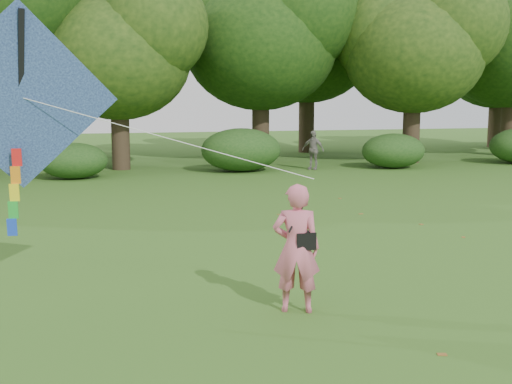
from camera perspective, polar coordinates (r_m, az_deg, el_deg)
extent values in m
plane|color=#265114|center=(10.25, 5.90, -9.81)|extent=(100.00, 100.00, 0.00)
imported|color=#CE6177|center=(9.60, 3.60, -5.01)|extent=(0.82, 0.67, 1.94)
imported|color=gray|center=(28.70, 5.08, 3.74)|extent=(1.05, 0.99, 1.74)
cube|color=black|center=(9.59, 4.35, -4.32)|extent=(0.30, 0.20, 0.26)
cylinder|color=black|center=(9.46, 3.71, -2.16)|extent=(0.33, 0.14, 0.47)
cube|color=#2647A5|center=(9.98, -20.19, 7.91)|extent=(2.76, 0.58, 2.72)
cube|color=black|center=(10.01, -20.18, 7.91)|extent=(0.29, 0.76, 2.45)
cylinder|color=white|center=(9.46, -7.79, 4.74)|extent=(4.12, 1.14, 1.20)
cube|color=red|center=(10.04, -20.50, 2.90)|extent=(0.14, 0.06, 0.26)
cube|color=orange|center=(10.07, -20.59, 1.43)|extent=(0.14, 0.06, 0.26)
cube|color=yellow|center=(10.11, -20.68, -0.04)|extent=(0.14, 0.06, 0.26)
cube|color=green|center=(10.15, -20.78, -1.50)|extent=(0.14, 0.06, 0.26)
cube|color=blue|center=(10.20, -20.87, -2.95)|extent=(0.14, 0.06, 0.26)
cylinder|color=#3A2D1E|center=(29.17, -11.96, 5.05)|extent=(0.80, 0.80, 3.15)
ellipsoid|color=#1E3F11|center=(29.18, -12.16, 11.60)|extent=(6.40, 6.40, 5.44)
cylinder|color=#3A2D1E|center=(32.26, 0.42, 6.01)|extent=(0.86, 0.86, 3.67)
ellipsoid|color=#1E3F11|center=(32.33, 0.42, 12.98)|extent=(7.60, 7.60, 6.46)
cylinder|color=#3A2D1E|center=(32.55, 13.64, 5.58)|extent=(0.83, 0.83, 3.43)
ellipsoid|color=#1E3F11|center=(32.58, 13.86, 11.89)|extent=(6.80, 6.80, 5.78)
cylinder|color=#3A2D1E|center=(37.99, 21.57, 5.87)|extent=(0.87, 0.87, 3.78)
cylinder|color=#3A2D1E|center=(36.65, -17.30, 5.78)|extent=(0.84, 0.84, 3.50)
ellipsoid|color=#1E3F11|center=(36.69, -17.55, 11.52)|extent=(7.00, 7.00, 5.95)
cylinder|color=#3A2D1E|center=(37.74, 4.51, 6.60)|extent=(0.90, 0.90, 4.02)
ellipsoid|color=#1E3F11|center=(37.83, 4.58, 12.91)|extent=(7.80, 7.80, 6.63)
cylinder|color=#3A2D1E|center=(44.20, 20.49, 6.07)|extent=(0.85, 0.85, 3.57)
ellipsoid|color=#1E3F11|center=(44.24, 20.74, 10.94)|extent=(7.20, 7.20, 6.12)
ellipsoid|color=#264919|center=(26.31, -15.92, 2.68)|extent=(2.66, 2.09, 1.42)
ellipsoid|color=#264919|center=(27.85, -1.34, 3.77)|extent=(3.50, 2.75, 1.88)
ellipsoid|color=#264919|center=(29.82, 12.11, 3.60)|extent=(2.94, 2.31, 1.58)
cube|color=brown|center=(16.81, 14.47, -2.80)|extent=(0.08, 0.12, 0.01)
cube|color=brown|center=(8.61, 16.21, -13.70)|extent=(0.14, 0.11, 0.01)
cube|color=brown|center=(17.64, 2.09, -2.01)|extent=(0.14, 0.14, 0.01)
cube|color=brown|center=(20.61, 7.46, -0.56)|extent=(0.09, 0.13, 0.01)
cube|color=brown|center=(15.55, 17.96, -3.84)|extent=(0.13, 0.14, 0.01)
cube|color=brown|center=(17.96, 9.30, -1.93)|extent=(0.12, 0.09, 0.01)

